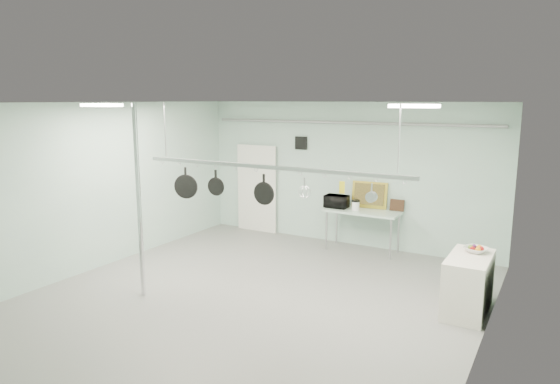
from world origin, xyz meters
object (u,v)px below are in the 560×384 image
Objects in this scene: pot_rack at (267,165)px; skillet_right at (264,189)px; prep_table at (363,214)px; coffee_canister at (355,206)px; microwave at (337,201)px; side_cabinet at (468,284)px; chrome_pole at (139,202)px; skillet_mid at (216,182)px; fruit_bowl at (476,250)px; skillet_left at (186,183)px.

pot_rack is 9.74× the size of skillet_right.
coffee_canister reaches higher than prep_table.
prep_table is 3.20× the size of microwave.
pot_rack is 9.60× the size of microwave.
pot_rack is at bearing -94.69° from coffee_canister.
pot_rack reaches higher than side_cabinet.
skillet_mid is (0.89, 0.90, 0.27)m from chrome_pole.
microwave is (-3.15, 2.17, 0.59)m from side_cabinet.
fruit_bowl is 4.32m from skillet_mid.
chrome_pole is 4.85m from prep_table.
skillet_mid is (-0.81, -3.27, 0.83)m from microwave.
side_cabinet is 0.25× the size of pot_rack.
microwave reaches higher than coffee_canister.
fruit_bowl is 0.83× the size of skillet_mid.
skillet_mid reaches higher than side_cabinet.
skillet_mid is at bearing 74.73° from microwave.
pot_rack reaches higher than fruit_bowl.
chrome_pole is 9.16× the size of fruit_bowl.
pot_rack is 1.72m from skillet_left.
chrome_pole is 2.06m from skillet_right.
skillet_left and skillet_mid have the same top height.
coffee_canister is 3.34m from skillet_right.
fruit_bowl is (3.19, -1.93, -0.10)m from microwave.
fruit_bowl is 0.71× the size of skillet_right.
microwave is 2.62× the size of coffee_canister.
microwave is at bearing -177.01° from prep_table.
side_cabinet is 3.46m from coffee_canister.
coffee_canister is 3.31m from fruit_bowl.
skillet_mid reaches higher than coffee_canister.
skillet_left is at bearing -166.60° from side_cabinet.
chrome_pole is at bearing -155.06° from skillet_right.
chrome_pole is at bearing -154.65° from pot_rack.
skillet_right reaches higher than fruit_bowl.
coffee_canister is 0.39× the size of skillet_right.
skillet_left is 1.61m from skillet_right.
side_cabinet is at bearing 8.96° from skillet_mid.
coffee_canister is (0.26, 3.21, -1.23)m from pot_rack.
skillet_mid is (0.66, 0.00, 0.07)m from skillet_left.
coffee_canister is 3.57m from skillet_mid.
pot_rack is 3.48m from microwave.
microwave is at bearing 67.79° from chrome_pole.
microwave is 3.37m from skillet_right.
pot_rack is at bearing -19.66° from skillet_left.
chrome_pole reaches higher than prep_table.
chrome_pole is 0.95m from skillet_left.
side_cabinet is at bearing 22.41° from chrome_pole.
microwave is (-0.20, 3.27, -1.19)m from pot_rack.
pot_rack is 8.47× the size of skillet_left.
skillet_left is 0.66m from skillet_mid.
chrome_pole is 5.64× the size of skillet_left.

